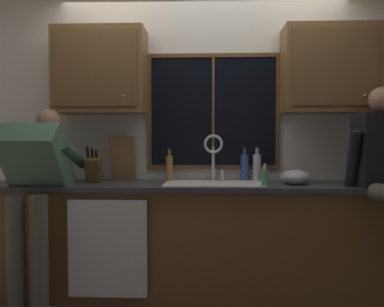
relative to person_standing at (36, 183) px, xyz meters
The scene contains 22 objects.
back_wall 1.45m from the person_standing, 27.64° to the left, with size 5.84×0.12×2.55m, color silver.
window_glass 1.58m from the person_standing, 23.62° to the left, with size 1.10×0.02×0.95m, color black.
window_frame_top 1.81m from the person_standing, 23.26° to the left, with size 1.17×0.02×0.04m, color brown.
window_frame_bottom 1.47m from the person_standing, 23.26° to the left, with size 1.17×0.02×0.04m, color brown.
window_frame_left 1.13m from the person_standing, 36.59° to the left, with size 0.04×0.02×0.95m, color brown.
window_frame_right 2.08m from the person_standing, 16.83° to the left, with size 0.04×0.02×0.95m, color brown.
window_mullion_center 1.58m from the person_standing, 23.19° to the left, with size 0.02×0.02×0.95m, color brown.
lower_cabinet_run 1.39m from the person_standing, 13.76° to the left, with size 3.44×0.58×0.88m, color brown.
countertop 1.29m from the person_standing, 12.89° to the left, with size 3.50×0.62×0.04m, color #38383D.
dishwasher_front 0.73m from the person_standing, ahead, with size 0.60×0.02×0.74m, color white.
upper_cabinet_left 1.08m from the person_standing, 47.96° to the left, with size 0.76×0.36×0.72m.
upper_cabinet_right 2.52m from the person_standing, 10.49° to the left, with size 0.76×0.36×0.72m.
sink 1.39m from the person_standing, 12.44° to the left, with size 0.80×0.46×0.21m.
faucet 1.45m from the person_standing, 19.41° to the left, with size 0.18×0.09×0.40m.
person_standing is the anchor object (origin of this frame).
knife_block 0.48m from the person_standing, 41.72° to the left, with size 0.12×0.18×0.32m.
cutting_board 0.77m from the person_standing, 42.39° to the left, with size 0.22×0.02×0.40m, color #997047.
mixing_bowl 2.03m from the person_standing, ahead, with size 0.25×0.25×0.12m, color #B7B7BC.
soap_dispenser 1.74m from the person_standing, ahead, with size 0.06×0.07×0.18m.
bottle_green_glass 1.09m from the person_standing, 26.87° to the left, with size 0.06×0.06×0.28m.
bottle_tall_clear 1.71m from the person_standing, 18.28° to the left, with size 0.07×0.07×0.29m.
bottle_amber_small 1.79m from the person_standing, 15.63° to the left, with size 0.07×0.07×0.30m.
Camera 1 is at (0.04, -3.56, 1.29)m, focal length 37.34 mm.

